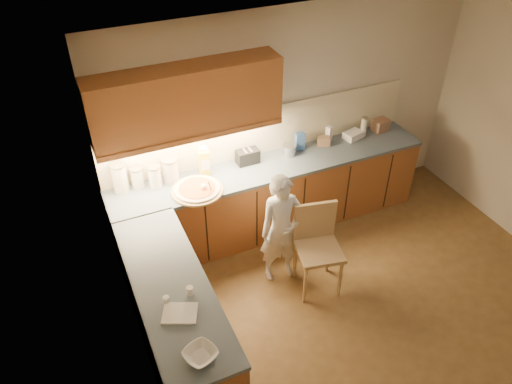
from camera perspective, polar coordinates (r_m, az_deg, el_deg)
room at (r=4.30m, az=16.48°, el=1.01°), size 4.54×4.50×2.62m
l_counter at (r=5.48m, az=-1.38°, el=-4.55°), size 3.77×2.62×0.92m
backsplash at (r=5.77m, az=0.69°, el=7.00°), size 3.75×0.02×0.58m
upper_cabinets at (r=5.06m, az=-7.93°, el=10.29°), size 1.95×0.36×0.73m
pizza_on_board at (r=5.31m, az=-6.72°, el=0.28°), size 0.55×0.55×0.22m
child at (r=5.23m, az=2.93°, el=-4.26°), size 0.50×0.35×1.31m
wooden_chair at (r=5.23m, az=7.00°, el=-5.69°), size 0.52×0.52×0.99m
mixing_bowl at (r=3.86m, az=-6.38°, el=-17.99°), size 0.31×0.31×0.06m
canister_a at (r=5.39m, az=-15.33°, el=1.60°), size 0.17×0.17×0.34m
canister_b at (r=5.43m, az=-13.42°, el=1.63°), size 0.14×0.14×0.25m
canister_c at (r=5.38m, az=-11.49°, el=1.75°), size 0.14×0.14×0.26m
canister_d at (r=5.43m, az=-9.77°, el=2.50°), size 0.18×0.18×0.29m
oil_jug at (r=5.47m, az=-5.95°, el=3.41°), size 0.14×0.11×0.36m
toaster at (r=5.69m, az=-0.96°, el=4.08°), size 0.26×0.15×0.17m
steel_pot at (r=5.86m, az=3.83°, el=4.83°), size 0.17×0.17×0.13m
blue_box at (r=5.95m, az=5.03°, el=5.81°), size 0.12×0.09×0.22m
card_box_a at (r=6.09m, az=7.72°, el=5.79°), size 0.17×0.15×0.10m
white_bottle at (r=6.15m, az=8.34°, el=6.60°), size 0.09×0.09×0.20m
flat_pack at (r=6.29m, az=11.02°, el=6.41°), size 0.26×0.21×0.09m
tall_jar at (r=6.33m, az=12.22°, el=7.33°), size 0.08×0.08×0.25m
card_box_b at (r=6.52m, az=14.04°, el=7.43°), size 0.21×0.18×0.15m
dough_cloth at (r=4.14m, az=-8.69°, el=-13.55°), size 0.34×0.31×0.02m
spice_jar_a at (r=4.21m, az=-10.22°, el=-12.05°), size 0.05×0.05×0.07m
spice_jar_b at (r=4.24m, az=-7.56°, el=-11.10°), size 0.08×0.08×0.08m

